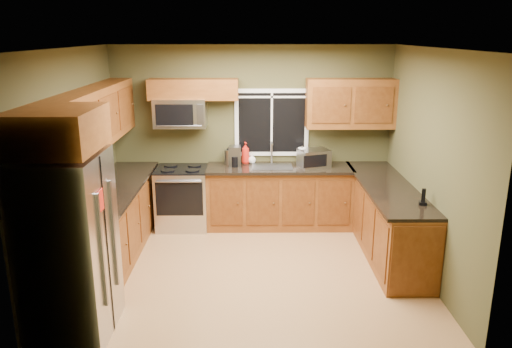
{
  "coord_description": "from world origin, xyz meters",
  "views": [
    {
      "loc": [
        -0.0,
        -5.68,
        2.86
      ],
      "look_at": [
        0.05,
        0.35,
        1.15
      ],
      "focal_mm": 35.0,
      "sensor_mm": 36.0,
      "label": 1
    }
  ],
  "objects_px": {
    "refrigerator": "(69,247)",
    "soap_bottle_a": "(246,153)",
    "microwave": "(180,113)",
    "kettle": "(229,156)",
    "paper_towel_roll": "(302,157)",
    "toaster_oven": "(314,158)",
    "cordless_phone": "(423,200)",
    "range": "(183,197)",
    "soap_bottle_c": "(252,158)",
    "coffee_maker": "(235,157)"
  },
  "relations": [
    {
      "from": "range",
      "to": "soap_bottle_a",
      "type": "distance_m",
      "value": 1.17
    },
    {
      "from": "refrigerator",
      "to": "microwave",
      "type": "bearing_deg",
      "value": 76.66
    },
    {
      "from": "kettle",
      "to": "soap_bottle_a",
      "type": "bearing_deg",
      "value": 11.41
    },
    {
      "from": "range",
      "to": "soap_bottle_c",
      "type": "relative_size",
      "value": 6.27
    },
    {
      "from": "refrigerator",
      "to": "microwave",
      "type": "height_order",
      "value": "microwave"
    },
    {
      "from": "refrigerator",
      "to": "toaster_oven",
      "type": "height_order",
      "value": "refrigerator"
    },
    {
      "from": "microwave",
      "to": "kettle",
      "type": "bearing_deg",
      "value": 3.6
    },
    {
      "from": "kettle",
      "to": "cordless_phone",
      "type": "bearing_deg",
      "value": -38.98
    },
    {
      "from": "paper_towel_roll",
      "to": "soap_bottle_a",
      "type": "height_order",
      "value": "soap_bottle_a"
    },
    {
      "from": "toaster_oven",
      "to": "coffee_maker",
      "type": "bearing_deg",
      "value": 175.24
    },
    {
      "from": "soap_bottle_c",
      "to": "cordless_phone",
      "type": "relative_size",
      "value": 0.77
    },
    {
      "from": "kettle",
      "to": "paper_towel_roll",
      "type": "height_order",
      "value": "paper_towel_roll"
    },
    {
      "from": "microwave",
      "to": "soap_bottle_a",
      "type": "bearing_deg",
      "value": 5.65
    },
    {
      "from": "coffee_maker",
      "to": "soap_bottle_a",
      "type": "distance_m",
      "value": 0.21
    },
    {
      "from": "microwave",
      "to": "kettle",
      "type": "height_order",
      "value": "microwave"
    },
    {
      "from": "toaster_oven",
      "to": "cordless_phone",
      "type": "xyz_separation_m",
      "value": [
        1.06,
        -1.69,
        -0.07
      ]
    },
    {
      "from": "range",
      "to": "soap_bottle_a",
      "type": "xyz_separation_m",
      "value": [
        0.95,
        0.23,
        0.63
      ]
    },
    {
      "from": "range",
      "to": "microwave",
      "type": "relative_size",
      "value": 1.23
    },
    {
      "from": "paper_towel_roll",
      "to": "refrigerator",
      "type": "bearing_deg",
      "value": -131.13
    },
    {
      "from": "microwave",
      "to": "cordless_phone",
      "type": "height_order",
      "value": "microwave"
    },
    {
      "from": "paper_towel_roll",
      "to": "cordless_phone",
      "type": "bearing_deg",
      "value": -55.19
    },
    {
      "from": "coffee_maker",
      "to": "cordless_phone",
      "type": "distance_m",
      "value": 2.86
    },
    {
      "from": "microwave",
      "to": "toaster_oven",
      "type": "bearing_deg",
      "value": -4.21
    },
    {
      "from": "kettle",
      "to": "soap_bottle_c",
      "type": "distance_m",
      "value": 0.35
    },
    {
      "from": "coffee_maker",
      "to": "cordless_phone",
      "type": "bearing_deg",
      "value": -38.7
    },
    {
      "from": "refrigerator",
      "to": "cordless_phone",
      "type": "bearing_deg",
      "value": 16.03
    },
    {
      "from": "coffee_maker",
      "to": "paper_towel_roll",
      "type": "bearing_deg",
      "value": -0.8
    },
    {
      "from": "paper_towel_roll",
      "to": "soap_bottle_c",
      "type": "distance_m",
      "value": 0.76
    },
    {
      "from": "kettle",
      "to": "cordless_phone",
      "type": "height_order",
      "value": "kettle"
    },
    {
      "from": "range",
      "to": "kettle",
      "type": "relative_size",
      "value": 3.41
    },
    {
      "from": "paper_towel_roll",
      "to": "toaster_oven",
      "type": "bearing_deg",
      "value": -25.93
    },
    {
      "from": "paper_towel_roll",
      "to": "coffee_maker",
      "type": "bearing_deg",
      "value": 179.2
    },
    {
      "from": "refrigerator",
      "to": "coffee_maker",
      "type": "xyz_separation_m",
      "value": [
        1.48,
        2.86,
        0.18
      ]
    },
    {
      "from": "paper_towel_roll",
      "to": "cordless_phone",
      "type": "xyz_separation_m",
      "value": [
        1.24,
        -1.78,
        -0.08
      ]
    },
    {
      "from": "microwave",
      "to": "soap_bottle_a",
      "type": "relative_size",
      "value": 2.33
    },
    {
      "from": "range",
      "to": "soap_bottle_c",
      "type": "distance_m",
      "value": 1.21
    },
    {
      "from": "soap_bottle_a",
      "to": "cordless_phone",
      "type": "relative_size",
      "value": 1.67
    },
    {
      "from": "refrigerator",
      "to": "paper_towel_roll",
      "type": "height_order",
      "value": "refrigerator"
    },
    {
      "from": "range",
      "to": "coffee_maker",
      "type": "bearing_deg",
      "value": 6.36
    },
    {
      "from": "toaster_oven",
      "to": "kettle",
      "type": "height_order",
      "value": "kettle"
    },
    {
      "from": "coffee_maker",
      "to": "kettle",
      "type": "relative_size",
      "value": 1.07
    },
    {
      "from": "soap_bottle_a",
      "to": "soap_bottle_c",
      "type": "xyz_separation_m",
      "value": [
        0.1,
        0.0,
        -0.09
      ]
    },
    {
      "from": "soap_bottle_c",
      "to": "cordless_phone",
      "type": "height_order",
      "value": "cordless_phone"
    },
    {
      "from": "refrigerator",
      "to": "toaster_oven",
      "type": "distance_m",
      "value": 3.83
    },
    {
      "from": "refrigerator",
      "to": "paper_towel_roll",
      "type": "xyz_separation_m",
      "value": [
        2.48,
        2.84,
        0.18
      ]
    },
    {
      "from": "range",
      "to": "cordless_phone",
      "type": "bearing_deg",
      "value": -29.31
    },
    {
      "from": "refrigerator",
      "to": "soap_bottle_a",
      "type": "distance_m",
      "value": 3.43
    },
    {
      "from": "range",
      "to": "soap_bottle_a",
      "type": "relative_size",
      "value": 2.87
    },
    {
      "from": "refrigerator",
      "to": "paper_towel_roll",
      "type": "bearing_deg",
      "value": 48.87
    },
    {
      "from": "soap_bottle_a",
      "to": "toaster_oven",
      "type": "bearing_deg",
      "value": -13.26
    }
  ]
}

